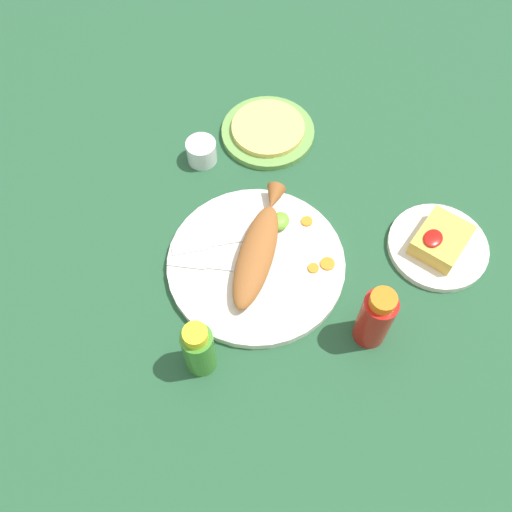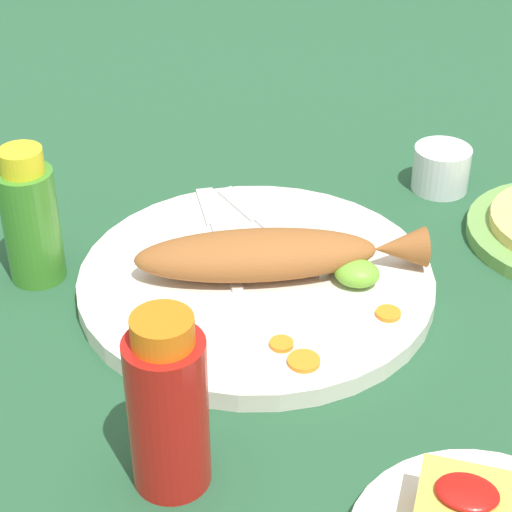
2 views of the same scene
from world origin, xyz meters
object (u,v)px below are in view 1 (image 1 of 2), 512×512
(hot_sauce_bottle_red, at_px, (375,318))
(fork_far, at_px, (214,244))
(fried_fish, at_px, (258,249))
(salt_cup, at_px, (202,153))
(main_plate, at_px, (256,264))
(tortilla_plate, at_px, (268,132))
(hot_sauce_bottle_green, at_px, (199,349))
(fork_near, at_px, (210,266))
(side_plate_fries, at_px, (438,247))

(hot_sauce_bottle_red, bearing_deg, fork_far, -86.10)
(fried_fish, xyz_separation_m, salt_cup, (-0.13, -0.23, -0.02))
(main_plate, relative_size, tortilla_plate, 1.66)
(fried_fish, relative_size, hot_sauce_bottle_green, 2.00)
(main_plate, bearing_deg, fork_near, -46.83)
(main_plate, xyz_separation_m, fork_near, (0.06, -0.06, 0.01))
(fried_fish, distance_m, salt_cup, 0.27)
(hot_sauce_bottle_red, height_order, hot_sauce_bottle_green, hot_sauce_bottle_red)
(side_plate_fries, bearing_deg, hot_sauce_bottle_green, -26.95)
(tortilla_plate, bearing_deg, fork_far, 15.99)
(fried_fish, height_order, hot_sauce_bottle_red, hot_sauce_bottle_red)
(fried_fish, xyz_separation_m, hot_sauce_bottle_red, (0.01, 0.24, 0.03))
(salt_cup, height_order, side_plate_fries, salt_cup)
(fork_near, bearing_deg, hot_sauce_bottle_green, 94.85)
(fork_far, bearing_deg, tortilla_plate, -121.47)
(salt_cup, relative_size, tortilla_plate, 0.31)
(salt_cup, bearing_deg, tortilla_plate, 152.12)
(tortilla_plate, bearing_deg, fried_fish, 31.75)
(main_plate, xyz_separation_m, hot_sauce_bottle_red, (-0.01, 0.24, 0.06))
(salt_cup, distance_m, tortilla_plate, 0.15)
(fork_near, distance_m, fork_far, 0.05)
(salt_cup, bearing_deg, fried_fish, 61.37)
(main_plate, xyz_separation_m, salt_cup, (-0.14, -0.24, 0.01))
(main_plate, bearing_deg, fried_fish, -158.94)
(hot_sauce_bottle_red, distance_m, hot_sauce_bottle_green, 0.29)
(fried_fish, relative_size, hot_sauce_bottle_red, 1.85)
(main_plate, height_order, tortilla_plate, main_plate)
(fried_fish, xyz_separation_m, fork_near, (0.07, -0.06, -0.02))
(fork_near, bearing_deg, side_plate_fries, -165.85)
(fork_near, height_order, fork_far, same)
(main_plate, relative_size, fried_fish, 1.23)
(fried_fish, distance_m, hot_sauce_bottle_green, 0.22)
(fork_far, relative_size, tortilla_plate, 0.74)
(main_plate, relative_size, salt_cup, 5.31)
(hot_sauce_bottle_red, bearing_deg, side_plate_fries, 175.37)
(fried_fish, bearing_deg, fork_near, -59.57)
(fried_fish, bearing_deg, main_plate, -0.00)
(salt_cup, xyz_separation_m, side_plate_fries, (-0.09, 0.49, -0.01))
(fork_far, height_order, salt_cup, salt_cup)
(fried_fish, relative_size, fork_far, 1.83)
(fork_far, distance_m, hot_sauce_bottle_green, 0.23)
(fork_near, distance_m, hot_sauce_bottle_red, 0.31)
(hot_sauce_bottle_red, height_order, side_plate_fries, hot_sauce_bottle_red)
(side_plate_fries, bearing_deg, hot_sauce_bottle_red, -4.63)
(fried_fish, distance_m, fork_far, 0.09)
(side_plate_fries, distance_m, tortilla_plate, 0.43)
(side_plate_fries, bearing_deg, tortilla_plate, -96.03)
(fork_far, xyz_separation_m, side_plate_fries, (-0.25, 0.34, -0.01))
(fork_far, bearing_deg, salt_cup, -92.83)
(side_plate_fries, bearing_deg, fried_fish, -50.14)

